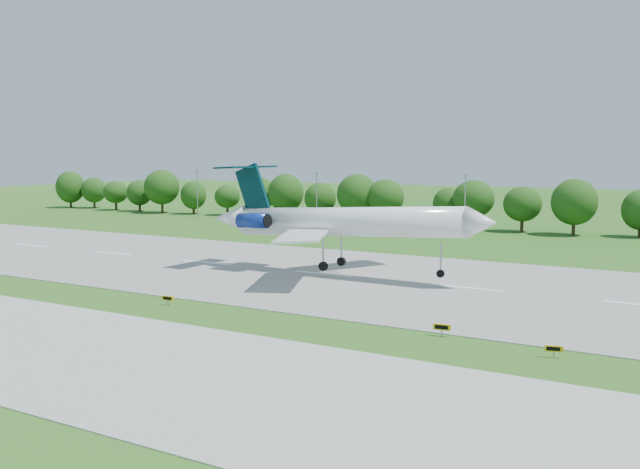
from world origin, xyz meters
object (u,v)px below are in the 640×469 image
at_px(service_vehicle_a, 450,231).
at_px(service_vehicle_b, 370,229).
at_px(airliner, 333,220).
at_px(taxi_sign_left, 168,298).

distance_m(service_vehicle_a, service_vehicle_b, 16.67).
xyz_separation_m(airliner, service_vehicle_b, (-20.00, 51.44, -6.73)).
bearing_deg(service_vehicle_a, airliner, -176.06).
relative_size(airliner, service_vehicle_a, 10.87).
relative_size(airliner, service_vehicle_b, 10.78).
distance_m(taxi_sign_left, service_vehicle_b, 78.35).
bearing_deg(taxi_sign_left, airliner, 72.70).
bearing_deg(airliner, taxi_sign_left, -102.19).
distance_m(airliner, service_vehicle_a, 55.84).
bearing_deg(service_vehicle_a, taxi_sign_left, 178.49).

